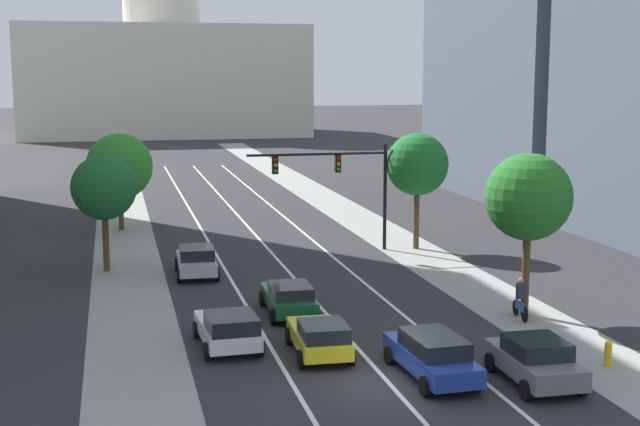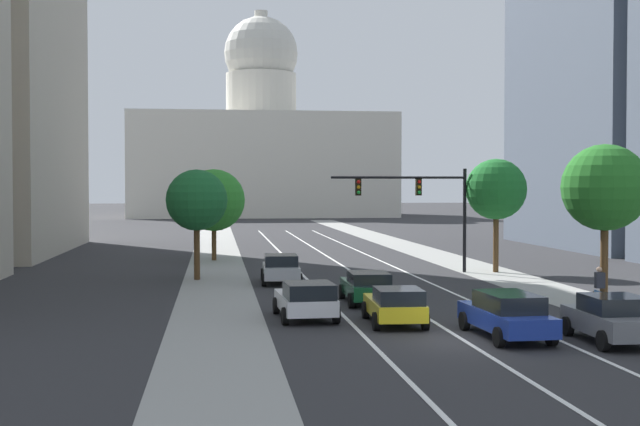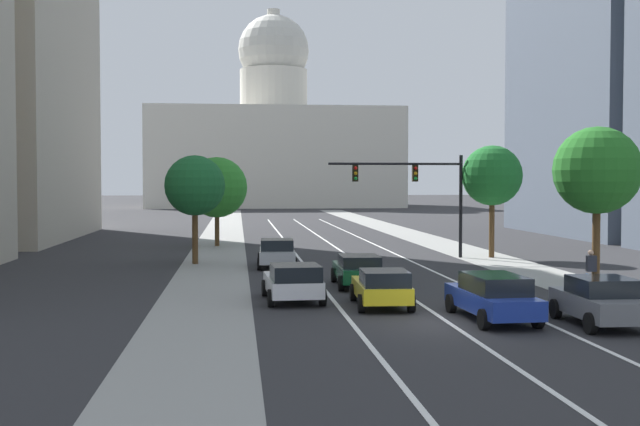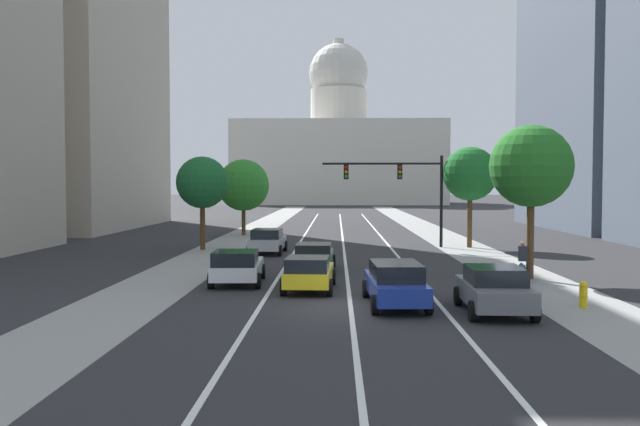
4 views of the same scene
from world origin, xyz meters
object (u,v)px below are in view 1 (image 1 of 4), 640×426
capitol_building (163,66)px  street_tree_far_right (417,165)px  car_white (228,329)px  car_gray (535,360)px  fire_hydrant (608,353)px  cyclist (521,299)px  street_tree_mid_left (119,166)px  street_tree_near_left (104,188)px  traffic_signal_mast (341,175)px  car_green (289,297)px  car_blue (432,355)px  car_silver (196,260)px  car_yellow (320,337)px  street_tree_near_right (528,198)px

capitol_building → street_tree_far_right: (8.23, -100.42, -6.09)m
car_white → street_tree_far_right: bearing=-40.7°
car_gray → fire_hydrant: bearing=-71.9°
car_white → cyclist: 12.13m
street_tree_mid_left → street_tree_near_left: bearing=-94.2°
traffic_signal_mast → cyclist: size_ratio=4.60×
street_tree_far_right → cyclist: bearing=-92.8°
car_white → street_tree_far_right: street_tree_far_right is taller
capitol_building → car_green: size_ratio=9.91×
cyclist → car_blue: bearing=140.3°
traffic_signal_mast → capitol_building: bearing=92.2°
car_green → car_white: size_ratio=1.06×
cyclist → capitol_building: bearing=9.3°
car_gray → car_blue: bearing=68.7°
street_tree_far_right → capitol_building: bearing=94.7°
car_gray → street_tree_mid_left: bearing=22.4°
car_green → car_blue: car_blue is taller
car_green → street_tree_near_left: size_ratio=0.75×
car_white → street_tree_near_left: (-4.33, 14.31, 3.47)m
car_silver → car_yellow: 14.12m
car_green → street_tree_far_right: bearing=-37.6°
street_tree_far_right → car_gray: bearing=-99.4°
car_gray → cyclist: bearing=-21.1°
cyclist → street_tree_mid_left: street_tree_mid_left is taller
capitol_building → fire_hydrant: capitol_building is taller
traffic_signal_mast → street_tree_far_right: street_tree_far_right is taller
fire_hydrant → street_tree_mid_left: street_tree_mid_left is taller
car_green → car_gray: (6.11, -9.97, 0.06)m
street_tree_far_right → street_tree_near_right: 14.44m
car_green → cyclist: bearing=-106.2°
car_green → street_tree_far_right: 16.16m
traffic_signal_mast → street_tree_near_right: street_tree_near_right is taller
car_silver → car_green: 8.63m
street_tree_far_right → fire_hydrant: bearing=-91.2°
car_blue → street_tree_near_left: size_ratio=0.81×
traffic_signal_mast → street_tree_far_right: (4.41, -0.15, 0.48)m
car_yellow → street_tree_near_left: 17.89m
car_green → car_silver: bearing=21.8°
fire_hydrant → street_tree_mid_left: 35.23m
car_green → car_blue: (3.06, -8.72, 0.06)m
car_blue → street_tree_near_right: size_ratio=0.71×
capitol_building → car_green: bearing=-90.8°
car_silver → car_blue: size_ratio=0.87×
car_green → street_tree_far_right: (9.76, 12.22, 4.07)m
car_silver → street_tree_far_right: bearing=-70.1°
car_silver → cyclist: bearing=-130.0°
traffic_signal_mast → car_blue: bearing=-96.2°
street_tree_mid_left → street_tree_far_right: (16.25, -10.08, 0.74)m
capitol_building → cyclist: capitol_building is taller
car_silver → street_tree_far_right: street_tree_far_right is taller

